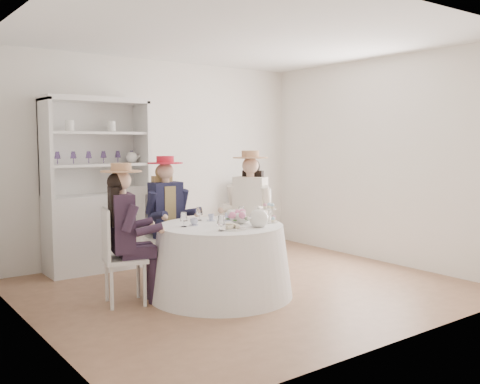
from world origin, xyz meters
TOP-DOWN VIEW (x-y plane):
  - ground at (0.00, 0.00)m, footprint 4.50×4.50m
  - ceiling at (0.00, 0.00)m, footprint 4.50×4.50m
  - wall_back at (0.00, 2.00)m, footprint 4.50×0.00m
  - wall_front at (0.00, -2.00)m, footprint 4.50×0.00m
  - wall_left at (-2.25, 0.00)m, footprint 0.00×4.50m
  - wall_right at (2.25, 0.00)m, footprint 0.00×4.50m
  - tea_table at (-0.38, -0.08)m, footprint 1.50×1.50m
  - hutch at (-0.98, 1.77)m, footprint 1.37×0.76m
  - side_table at (1.31, 1.75)m, footprint 0.49×0.49m
  - hatbox at (1.31, 1.75)m, footprint 0.42×0.42m
  - guest_left at (-1.31, 0.24)m, footprint 0.56×0.53m
  - guest_mid at (-0.48, 0.90)m, footprint 0.52×0.54m
  - guest_right at (0.42, 0.47)m, footprint 0.64×0.59m
  - spare_chair at (-0.52, 1.51)m, footprint 0.61×0.61m
  - teacup_a at (-0.63, 0.04)m, footprint 0.10×0.10m
  - teacup_b at (-0.31, 0.21)m, footprint 0.08×0.08m
  - teacup_c at (-0.15, 0.11)m, footprint 0.12×0.12m
  - flower_bowl at (-0.18, -0.13)m, footprint 0.25×0.25m
  - flower_arrangement at (-0.19, -0.13)m, footprint 0.19×0.19m
  - table_teapot at (-0.15, -0.43)m, footprint 0.28×0.20m
  - sandwich_plate at (-0.46, -0.39)m, footprint 0.27×0.27m
  - cupcake_stand at (0.12, -0.26)m, footprint 0.21×0.21m
  - stemware_set at (-0.38, -0.08)m, footprint 0.82×0.80m

SIDE VIEW (x-z plane):
  - ground at x=0.00m, z-range 0.00..0.00m
  - side_table at x=1.31m, z-range 0.00..0.68m
  - tea_table at x=-0.38m, z-range 0.00..0.74m
  - spare_chair at x=-0.52m, z-range 0.04..1.09m
  - hutch at x=-0.98m, z-range -0.31..1.83m
  - sandwich_plate at x=-0.46m, z-range 0.73..0.79m
  - flower_bowl at x=-0.18m, z-range 0.75..0.80m
  - teacup_a at x=-0.63m, z-range 0.75..0.81m
  - teacup_b at x=-0.31m, z-range 0.75..0.81m
  - teacup_c at x=-0.15m, z-range 0.75..0.82m
  - guest_left at x=-1.31m, z-range 0.09..1.48m
  - guest_mid at x=-0.48m, z-range 0.09..1.53m
  - cupcake_stand at x=0.12m, z-range 0.72..0.92m
  - stemware_set at x=-0.38m, z-range 0.75..0.90m
  - table_teapot at x=-0.15m, z-range 0.73..0.94m
  - flower_arrangement at x=-0.19m, z-range 0.80..0.87m
  - guest_right at x=0.42m, z-range 0.10..1.59m
  - hatbox at x=1.31m, z-range 0.68..1.01m
  - wall_back at x=0.00m, z-range -0.90..3.60m
  - wall_front at x=0.00m, z-range -0.90..3.60m
  - wall_left at x=-2.25m, z-range -0.90..3.60m
  - wall_right at x=2.25m, z-range -0.90..3.60m
  - ceiling at x=0.00m, z-range 2.70..2.70m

